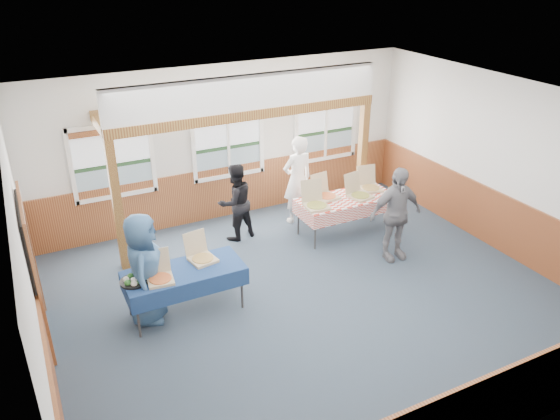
% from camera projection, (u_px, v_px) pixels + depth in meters
% --- Properties ---
extents(floor, '(8.00, 8.00, 0.00)m').
position_uv_depth(floor, '(310.00, 297.00, 8.95)').
color(floor, '#273440').
rests_on(floor, ground).
extents(ceiling, '(8.00, 8.00, 0.00)m').
position_uv_depth(ceiling, '(316.00, 105.00, 7.57)').
color(ceiling, white).
rests_on(ceiling, wall_back).
extents(wall_back, '(8.00, 0.00, 8.00)m').
position_uv_depth(wall_back, '(227.00, 143.00, 11.08)').
color(wall_back, silver).
rests_on(wall_back, floor).
extents(wall_front, '(8.00, 0.00, 8.00)m').
position_uv_depth(wall_front, '(487.00, 344.00, 5.44)').
color(wall_front, silver).
rests_on(wall_front, floor).
extents(wall_left, '(0.00, 8.00, 8.00)m').
position_uv_depth(wall_left, '(28.00, 272.00, 6.64)').
color(wall_left, silver).
rests_on(wall_left, floor).
extents(wall_right, '(0.00, 8.00, 8.00)m').
position_uv_depth(wall_right, '(504.00, 166.00, 9.88)').
color(wall_right, silver).
rests_on(wall_right, floor).
extents(wainscot_back, '(7.98, 0.05, 1.10)m').
position_uv_depth(wainscot_back, '(230.00, 191.00, 11.52)').
color(wainscot_back, brown).
rests_on(wainscot_back, floor).
extents(wainscot_front, '(7.98, 0.05, 1.10)m').
position_uv_depth(wainscot_front, '(469.00, 419.00, 5.92)').
color(wainscot_front, brown).
rests_on(wainscot_front, floor).
extents(wainscot_left, '(0.05, 6.98, 1.10)m').
position_uv_depth(wainscot_left, '(46.00, 340.00, 7.11)').
color(wainscot_left, brown).
rests_on(wainscot_left, floor).
extents(wainscot_right, '(0.05, 6.98, 1.10)m').
position_uv_depth(wainscot_right, '(494.00, 218.00, 10.32)').
color(wainscot_right, brown).
rests_on(wainscot_right, floor).
extents(cased_opening, '(0.06, 1.30, 2.10)m').
position_uv_depth(cased_opening, '(34.00, 274.00, 7.62)').
color(cased_opening, '#343434').
rests_on(cased_opening, wall_left).
extents(window_left, '(1.56, 0.10, 1.46)m').
position_uv_depth(window_left, '(112.00, 157.00, 10.08)').
color(window_left, white).
rests_on(window_left, wall_back).
extents(window_mid, '(1.56, 0.10, 1.46)m').
position_uv_depth(window_mid, '(228.00, 140.00, 11.01)').
color(window_mid, white).
rests_on(window_mid, wall_back).
extents(window_right, '(1.56, 0.10, 1.46)m').
position_uv_depth(window_right, '(326.00, 125.00, 11.95)').
color(window_right, white).
rests_on(window_right, wall_back).
extents(post_left, '(0.15, 0.15, 2.40)m').
position_uv_depth(post_left, '(118.00, 207.00, 9.28)').
color(post_left, '#5E2F15').
rests_on(post_left, floor).
extents(post_right, '(0.15, 0.15, 2.40)m').
position_uv_depth(post_right, '(362.00, 160.00, 11.30)').
color(post_right, '#5E2F15').
rests_on(post_right, floor).
extents(cross_beam, '(5.15, 0.18, 0.18)m').
position_uv_depth(cross_beam, '(250.00, 115.00, 9.73)').
color(cross_beam, '#5E2F15').
rests_on(cross_beam, post_left).
extents(table_left, '(1.97, 1.55, 0.76)m').
position_uv_depth(table_left, '(184.00, 273.00, 8.30)').
color(table_left, '#343434').
rests_on(table_left, floor).
extents(table_right, '(2.07, 1.24, 0.76)m').
position_uv_depth(table_right, '(346.00, 200.00, 10.71)').
color(table_right, '#343434').
rests_on(table_right, floor).
extents(pizza_box_a, '(0.43, 0.50, 0.41)m').
position_uv_depth(pizza_box_a, '(160.00, 276.00, 8.00)').
color(pizza_box_a, tan).
rests_on(pizza_box_a, table_left).
extents(pizza_box_b, '(0.45, 0.52, 0.41)m').
position_uv_depth(pizza_box_b, '(201.00, 256.00, 8.52)').
color(pizza_box_b, tan).
rests_on(pizza_box_b, table_left).
extents(pizza_box_c, '(0.48, 0.56, 0.47)m').
position_uv_depth(pizza_box_c, '(316.00, 204.00, 10.27)').
color(pizza_box_c, tan).
rests_on(pizza_box_c, table_right).
extents(pizza_box_d, '(0.47, 0.54, 0.44)m').
position_uv_depth(pizza_box_d, '(326.00, 194.00, 10.67)').
color(pizza_box_d, tan).
rests_on(pizza_box_d, table_right).
extents(pizza_box_e, '(0.49, 0.56, 0.44)m').
position_uv_depth(pizza_box_e, '(359.00, 194.00, 10.69)').
color(pizza_box_e, tan).
rests_on(pizza_box_e, table_right).
extents(pizza_box_f, '(0.47, 0.55, 0.44)m').
position_uv_depth(pizza_box_f, '(370.00, 186.00, 11.04)').
color(pizza_box_f, tan).
rests_on(pizza_box_f, table_right).
extents(veggie_tray, '(0.42, 0.42, 0.10)m').
position_uv_depth(veggie_tray, '(134.00, 280.00, 7.96)').
color(veggie_tray, black).
rests_on(veggie_tray, table_left).
extents(drink_glass, '(0.07, 0.07, 0.15)m').
position_uv_depth(drink_glass, '(389.00, 191.00, 10.79)').
color(drink_glass, '#965C19').
rests_on(drink_glass, table_right).
extents(woman_white, '(0.71, 0.50, 1.85)m').
position_uv_depth(woman_white, '(297.00, 180.00, 11.08)').
color(woman_white, white).
rests_on(woman_white, floor).
extents(woman_black, '(0.85, 0.72, 1.54)m').
position_uv_depth(woman_black, '(236.00, 202.00, 10.47)').
color(woman_black, black).
rests_on(woman_black, floor).
extents(man_blue, '(0.84, 1.01, 1.77)m').
position_uv_depth(man_blue, '(144.00, 269.00, 8.06)').
color(man_blue, '#335780').
rests_on(man_blue, floor).
extents(person_grey, '(1.07, 0.51, 1.77)m').
position_uv_depth(person_grey, '(396.00, 214.00, 9.73)').
color(person_grey, slate).
rests_on(person_grey, floor).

